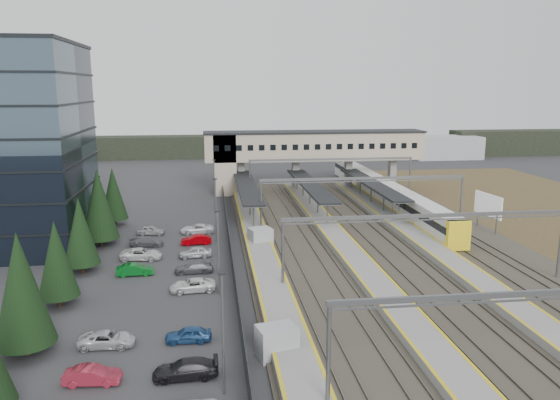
{
  "coord_description": "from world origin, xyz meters",
  "views": [
    {
      "loc": [
        -8.47,
        -56.47,
        19.01
      ],
      "look_at": [
        0.74,
        15.49,
        4.0
      ],
      "focal_mm": 35.0,
      "sensor_mm": 36.0,
      "label": 1
    }
  ],
  "objects": [
    {
      "name": "ground",
      "position": [
        0.0,
        0.0,
        0.0
      ],
      "size": [
        220.0,
        220.0,
        0.0
      ],
      "primitive_type": "plane",
      "color": "#2B2B2D",
      "rests_on": "ground"
    },
    {
      "name": "rail_corridor",
      "position": [
        9.34,
        5.0,
        0.29
      ],
      "size": [
        34.0,
        90.0,
        0.92
      ],
      "color": "#37312A",
      "rests_on": "ground"
    },
    {
      "name": "gantries",
      "position": [
        12.0,
        3.0,
        6.0
      ],
      "size": [
        28.4,
        62.28,
        7.17
      ],
      "color": "slate",
      "rests_on": "ground"
    },
    {
      "name": "lampposts",
      "position": [
        -8.0,
        1.25,
        4.34
      ],
      "size": [
        0.5,
        53.25,
        8.07
      ],
      "color": "slate",
      "rests_on": "ground"
    },
    {
      "name": "footbridge",
      "position": [
        7.7,
        42.0,
        7.93
      ],
      "size": [
        40.4,
        6.4,
        11.2
      ],
      "color": "#B5A690",
      "rests_on": "ground"
    },
    {
      "name": "train",
      "position": [
        20.0,
        30.6,
        2.01
      ],
      "size": [
        2.8,
        58.6,
        3.53
      ],
      "color": "silver",
      "rests_on": "ground"
    },
    {
      "name": "fence",
      "position": [
        -6.5,
        5.0,
        1.0
      ],
      "size": [
        0.08,
        90.0,
        2.0
      ],
      "color": "#26282B",
      "rests_on": "ground"
    },
    {
      "name": "conifer_row",
      "position": [
        -22.0,
        -3.86,
        4.84
      ],
      "size": [
        4.42,
        49.82,
        9.5
      ],
      "color": "black",
      "rests_on": "ground"
    },
    {
      "name": "car_park",
      "position": [
        -13.15,
        -6.37,
        0.62
      ],
      "size": [
        10.8,
        44.8,
        1.29
      ],
      "color": "#A1A2A5",
      "rests_on": "ground"
    },
    {
      "name": "treeline_far",
      "position": [
        23.81,
        92.28,
        2.95
      ],
      "size": [
        170.0,
        19.0,
        7.0
      ],
      "color": "black",
      "rests_on": "ground"
    },
    {
      "name": "relay_cabin_near",
      "position": [
        -4.11,
        -20.56,
        1.15
      ],
      "size": [
        3.16,
        2.62,
        2.3
      ],
      "color": "#9C9FA1",
      "rests_on": "ground"
    },
    {
      "name": "relay_cabin_far",
      "position": [
        -2.75,
        6.85,
        1.19
      ],
      "size": [
        3.11,
        2.82,
        2.38
      ],
      "color": "#9C9FA1",
      "rests_on": "ground"
    },
    {
      "name": "canopies",
      "position": [
        7.0,
        27.0,
        3.92
      ],
      "size": [
        23.1,
        30.0,
        3.28
      ],
      "color": "black",
      "rests_on": "ground"
    },
    {
      "name": "billboard",
      "position": [
        28.22,
        10.69,
        3.43
      ],
      "size": [
        0.8,
        5.98,
        5.1
      ],
      "color": "slate",
      "rests_on": "ground"
    }
  ]
}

